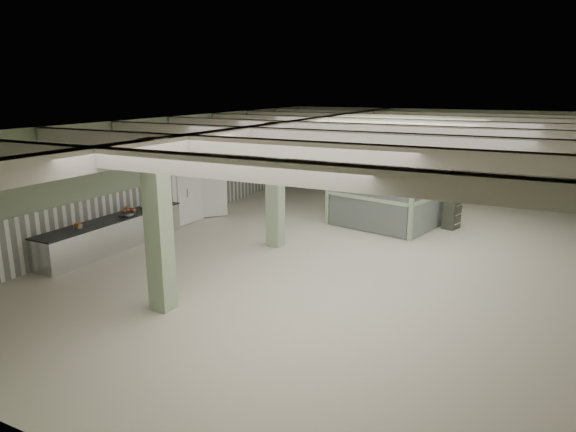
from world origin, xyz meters
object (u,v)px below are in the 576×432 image
at_px(guard_booth, 388,172).
at_px(filing_cabinet, 452,210).
at_px(prep_counter, 114,233).
at_px(walkin_cooler, 189,189).

xyz_separation_m(guard_booth, filing_cabinet, (2.09, 0.46, -1.18)).
xyz_separation_m(prep_counter, walkin_cooler, (-0.08, 3.67, 0.65)).
xyz_separation_m(walkin_cooler, filing_cabinet, (8.42, 3.01, -0.49)).
height_order(walkin_cooler, filing_cabinet, walkin_cooler).
xyz_separation_m(walkin_cooler, guard_booth, (6.33, 2.55, 0.69)).
height_order(prep_counter, walkin_cooler, walkin_cooler).
relative_size(prep_counter, filing_cabinet, 4.00).
distance_m(walkin_cooler, guard_booth, 6.86).
relative_size(prep_counter, guard_booth, 1.29).
bearing_deg(filing_cabinet, guard_booth, -151.52).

